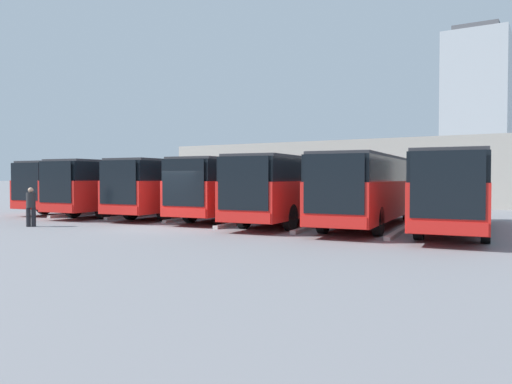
{
  "coord_description": "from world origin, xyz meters",
  "views": [
    {
      "loc": [
        -14.58,
        16.45,
        2.2
      ],
      "look_at": [
        -1.16,
        -5.9,
        1.45
      ],
      "focal_mm": 35.0,
      "sensor_mm": 36.0,
      "label": 1
    }
  ],
  "objects": [
    {
      "name": "bus_5",
      "position": [
        7.44,
        -5.56,
        1.76
      ],
      "size": [
        3.65,
        12.02,
        3.15
      ],
      "rotation": [
        0.0,
        0.0,
        0.1
      ],
      "color": "red",
      "rests_on": "ground_plane"
    },
    {
      "name": "curb_divider_4",
      "position": [
        5.58,
        -4.44,
        0.07
      ],
      "size": [
        0.84,
        5.84,
        0.15
      ],
      "primitive_type": "cube",
      "rotation": [
        0.0,
        0.0,
        0.1
      ],
      "color": "#B2B2AD",
      "rests_on": "ground_plane"
    },
    {
      "name": "curb_divider_0",
      "position": [
        -9.31,
        -3.56,
        0.07
      ],
      "size": [
        0.84,
        5.84,
        0.15
      ],
      "primitive_type": "cube",
      "rotation": [
        0.0,
        0.0,
        0.1
      ],
      "color": "#B2B2AD",
      "rests_on": "ground_plane"
    },
    {
      "name": "curb_divider_1",
      "position": [
        -5.58,
        -3.7,
        0.07
      ],
      "size": [
        0.84,
        5.84,
        0.15
      ],
      "primitive_type": "cube",
      "rotation": [
        0.0,
        0.0,
        0.1
      ],
      "color": "#B2B2AD",
      "rests_on": "ground_plane"
    },
    {
      "name": "bus_2",
      "position": [
        -3.72,
        -5.49,
        1.76
      ],
      "size": [
        3.65,
        12.02,
        3.15
      ],
      "rotation": [
        0.0,
        0.0,
        0.1
      ],
      "color": "red",
      "rests_on": "ground_plane"
    },
    {
      "name": "curb_divider_3",
      "position": [
        1.86,
        -4.7,
        0.07
      ],
      "size": [
        0.84,
        5.84,
        0.15
      ],
      "primitive_type": "cube",
      "rotation": [
        0.0,
        0.0,
        0.1
      ],
      "color": "#B2B2AD",
      "rests_on": "ground_plane"
    },
    {
      "name": "ground_plane",
      "position": [
        0.0,
        0.0,
        0.0
      ],
      "size": [
        600.0,
        600.0,
        0.0
      ],
      "primitive_type": "plane",
      "color": "gray"
    },
    {
      "name": "curb_divider_5",
      "position": [
        9.31,
        -3.81,
        0.07
      ],
      "size": [
        0.84,
        5.84,
        0.15
      ],
      "primitive_type": "cube",
      "rotation": [
        0.0,
        0.0,
        0.1
      ],
      "color": "#B2B2AD",
      "rests_on": "ground_plane"
    },
    {
      "name": "bus_6",
      "position": [
        11.16,
        -6.43,
        1.76
      ],
      "size": [
        3.65,
        12.02,
        3.15
      ],
      "rotation": [
        0.0,
        0.0,
        0.1
      ],
      "color": "red",
      "rests_on": "ground_plane"
    },
    {
      "name": "bus_1",
      "position": [
        -7.45,
        -5.45,
        1.76
      ],
      "size": [
        3.65,
        12.02,
        3.15
      ],
      "rotation": [
        0.0,
        0.0,
        0.1
      ],
      "color": "red",
      "rests_on": "ground_plane"
    },
    {
      "name": "bus_4",
      "position": [
        3.72,
        -6.19,
        1.76
      ],
      "size": [
        3.65,
        12.02,
        3.15
      ],
      "rotation": [
        0.0,
        0.0,
        0.1
      ],
      "color": "red",
      "rests_on": "ground_plane"
    },
    {
      "name": "bus_3",
      "position": [
        -0.0,
        -6.46,
        1.76
      ],
      "size": [
        3.65,
        12.02,
        3.15
      ],
      "rotation": [
        0.0,
        0.0,
        0.1
      ],
      "color": "red",
      "rests_on": "ground_plane"
    },
    {
      "name": "office_tower",
      "position": [
        10.08,
        -178.52,
        27.3
      ],
      "size": [
        21.62,
        21.62,
        55.8
      ],
      "color": "#ADB2B7",
      "rests_on": "ground_plane"
    },
    {
      "name": "pedestrian",
      "position": [
        5.62,
        2.49,
        0.95
      ],
      "size": [
        0.55,
        0.55,
        1.77
      ],
      "rotation": [
        0.0,
        0.0,
        3.97
      ],
      "color": "black",
      "rests_on": "ground_plane"
    },
    {
      "name": "bus_0",
      "position": [
        -11.17,
        -5.31,
        1.76
      ],
      "size": [
        3.65,
        12.02,
        3.15
      ],
      "rotation": [
        0.0,
        0.0,
        0.1
      ],
      "color": "red",
      "rests_on": "ground_plane"
    },
    {
      "name": "station_building",
      "position": [
        0.0,
        -25.92,
        2.65
      ],
      "size": [
        33.84,
        11.91,
        5.24
      ],
      "color": "#A8A399",
      "rests_on": "ground_plane"
    },
    {
      "name": "curb_divider_2",
      "position": [
        -1.86,
        -3.74,
        0.07
      ],
      "size": [
        0.84,
        5.84,
        0.15
      ],
      "primitive_type": "cube",
      "rotation": [
        0.0,
        0.0,
        0.1
      ],
      "color": "#B2B2AD",
      "rests_on": "ground_plane"
    }
  ]
}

